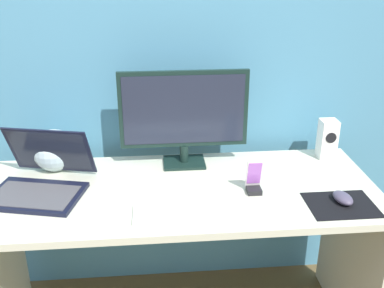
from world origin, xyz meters
The scene contains 10 objects.
wall_back centered at (0.00, 0.41, 1.25)m, with size 6.00×0.04×2.50m, color teal.
desk centered at (0.00, 0.00, 0.59)m, with size 1.57×0.64×0.73m.
monitor centered at (0.03, 0.22, 0.96)m, with size 0.54×0.14×0.42m.
speaker_right centered at (0.68, 0.23, 0.82)m, with size 0.07×0.08×0.18m.
laptop centered at (-0.54, 0.03, 0.78)m, with size 0.41×0.41×0.23m.
fishbowl centered at (-0.52, 0.22, 0.82)m, with size 0.18×0.18×0.18m, color silver.
keyboard_external centered at (0.01, -0.19, 0.74)m, with size 0.39×0.13×0.01m, color white.
mousepad centered at (0.59, -0.18, 0.73)m, with size 0.25×0.20×0.00m, color black.
mouse centered at (0.60, -0.17, 0.75)m, with size 0.06×0.10×0.04m, color #4A4258.
phone_in_dock centered at (0.28, -0.05, 0.78)m, with size 0.06×0.06×0.14m.
Camera 1 is at (-0.10, -1.61, 1.62)m, focal length 43.23 mm.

